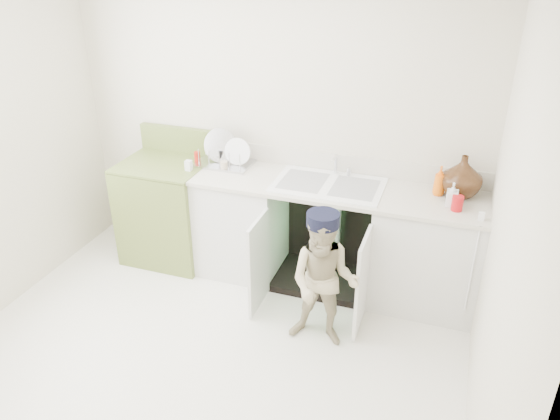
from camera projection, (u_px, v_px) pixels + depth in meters
name	position (u px, v px, depth m)	size (l,w,h in m)	color
ground	(204.00, 359.00, 3.80)	(3.50, 3.50, 0.00)	silver
room_shell	(190.00, 198.00, 3.23)	(6.00, 5.50, 1.26)	beige
counter_run	(330.00, 233.00, 4.44)	(2.44, 1.02, 1.21)	silver
avocado_stove	(169.00, 208.00, 4.84)	(0.73, 0.65, 1.13)	olive
repair_worker	(324.00, 281.00, 3.75)	(0.50, 0.60, 1.03)	tan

